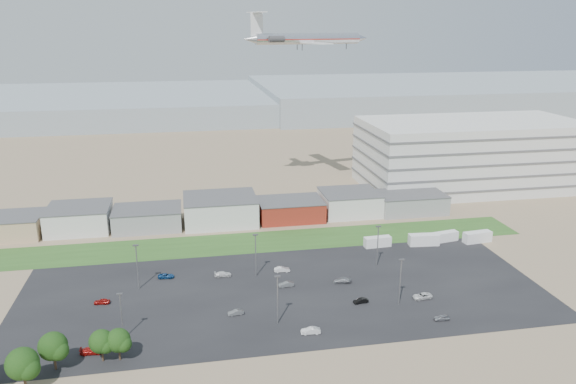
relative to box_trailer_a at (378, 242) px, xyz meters
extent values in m
plane|color=#8A7457|center=(-35.40, -42.62, -1.40)|extent=(700.00, 700.00, 0.00)
cube|color=black|center=(-30.40, -22.62, -1.40)|extent=(120.00, 50.00, 0.01)
cube|color=#2D541F|center=(-35.40, 9.38, -1.39)|extent=(160.00, 16.00, 0.02)
cube|color=silver|center=(54.60, 52.38, 11.10)|extent=(80.00, 40.00, 25.00)
imported|color=silver|center=(-0.43, -31.42, -0.79)|extent=(4.59, 2.46, 1.23)
imported|color=black|center=(-14.67, -30.93, -0.85)|extent=(3.47, 1.55, 1.11)
imported|color=#A5A5AA|center=(-0.42, -41.22, -0.84)|extent=(3.37, 1.47, 1.13)
imported|color=#595B5E|center=(-42.41, -31.09, -0.85)|extent=(3.49, 1.61, 1.11)
imported|color=maroon|center=(-70.99, -20.76, -0.82)|extent=(3.58, 1.78, 1.17)
imported|color=silver|center=(-43.64, -11.52, -0.81)|extent=(4.15, 1.75, 1.20)
imported|color=#595B5E|center=(-29.42, -19.88, -0.81)|extent=(3.70, 1.51, 1.19)
imported|color=navy|center=(-57.33, -9.85, -0.86)|extent=(4.06, 2.20, 1.08)
imported|color=maroon|center=(-70.34, -40.80, -0.79)|extent=(4.30, 1.90, 1.23)
imported|color=silver|center=(-28.97, -11.58, -0.76)|extent=(3.97, 1.62, 1.28)
imported|color=#A5A5AA|center=(-15.99, -20.36, -0.79)|extent=(4.45, 2.28, 1.24)
imported|color=silver|center=(-28.44, -41.39, -0.76)|extent=(4.03, 1.73, 1.29)
camera|label=1|loc=(-51.13, -137.98, 57.69)|focal=35.00mm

